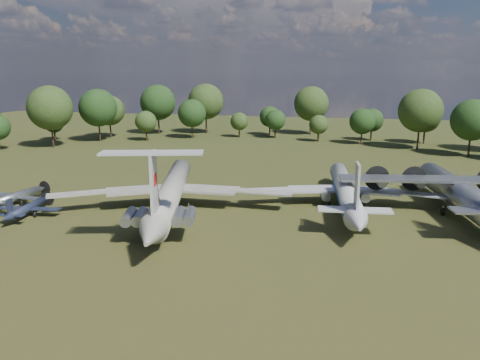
% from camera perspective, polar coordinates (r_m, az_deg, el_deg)
% --- Properties ---
extents(ground, '(300.00, 300.00, 0.00)m').
position_cam_1_polar(ground, '(73.27, -4.73, -3.55)').
color(ground, '#1F3812').
rests_on(ground, ground).
extents(il62_airliner, '(48.53, 56.43, 4.75)m').
position_cam_1_polar(il62_airliner, '(72.23, -8.41, -1.94)').
color(il62_airliner, silver).
rests_on(il62_airliner, ground).
extents(tu104_jet, '(35.13, 44.41, 4.15)m').
position_cam_1_polar(tu104_jet, '(75.65, 12.69, -1.67)').
color(tu104_jet, white).
rests_on(tu104_jet, ground).
extents(an12_transport, '(41.25, 44.67, 5.19)m').
position_cam_1_polar(an12_transport, '(77.41, 25.10, -1.88)').
color(an12_transport, '#A6A9AE').
rests_on(an12_transport, ground).
extents(small_prop_west, '(10.86, 13.89, 1.89)m').
position_cam_1_polar(small_prop_west, '(75.91, -24.46, -3.39)').
color(small_prop_west, black).
rests_on(small_prop_west, ground).
extents(small_prop_northwest, '(12.11, 15.23, 2.04)m').
position_cam_1_polar(small_prop_northwest, '(83.34, -25.59, -2.04)').
color(small_prop_northwest, '#A9ABB1').
rests_on(small_prop_northwest, ground).
extents(person_on_il62, '(0.60, 0.42, 1.57)m').
position_cam_1_polar(person_on_il62, '(58.68, -9.94, -2.37)').
color(person_on_il62, brown).
rests_on(person_on_il62, il62_airliner).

